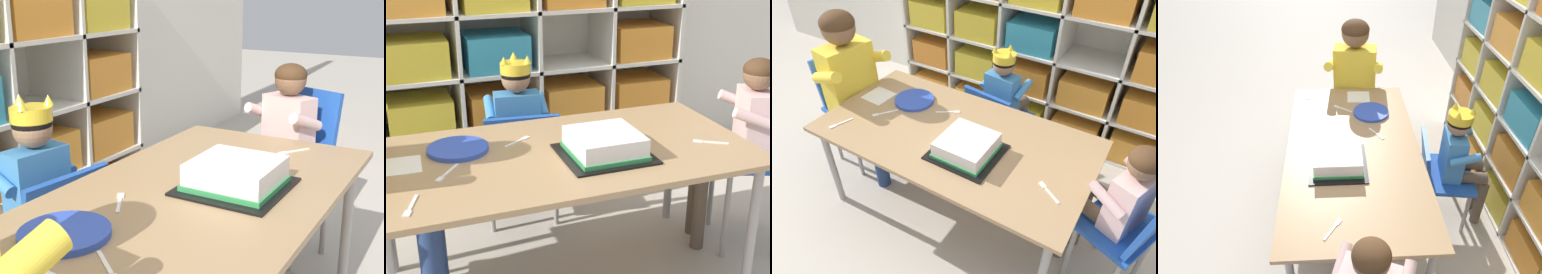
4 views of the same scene
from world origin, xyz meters
The scene contains 10 objects.
activity_table centered at (0.00, 0.00, 0.53)m, with size 1.42×0.75×0.58m.
classroom_chair_blue centered at (-0.03, 0.53, 0.36)m, with size 0.40×0.36×0.58m.
child_with_crown centered at (-0.02, 0.63, 0.51)m, with size 0.31×0.32×0.82m.
classroom_chair_guest_side centered at (0.91, -0.01, 0.45)m, with size 0.40×0.41×0.74m.
guest_at_table_side centered at (0.82, 0.03, 0.55)m, with size 0.34×0.34×0.86m.
birthday_cake_on_tray centered at (0.13, -0.09, 0.62)m, with size 0.32×0.30×0.09m.
paper_plate_stack centered at (-0.37, 0.14, 0.59)m, with size 0.23×0.23×0.02m, color blue.
fork_scattered_mid_table centered at (0.56, -0.12, 0.58)m, with size 0.12×0.09×0.00m.
fork_near_child_seat centered at (-0.44, -0.05, 0.58)m, with size 0.10×0.13×0.00m.
fork_near_cake_tray centered at (-0.13, 0.15, 0.58)m, with size 0.12×0.09×0.00m.
Camera 1 is at (-1.21, -0.71, 1.17)m, focal length 48.73 mm.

